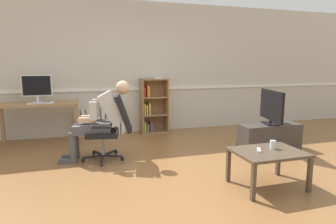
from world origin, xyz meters
TOP-DOWN VIEW (x-y plane):
  - ground_plane at (0.00, 0.00)m, footprint 18.00×18.00m
  - back_wall at (0.00, 2.65)m, footprint 12.00×0.13m
  - computer_desk at (-1.88, 2.15)m, footprint 1.37×0.60m
  - imac_monitor at (-1.87, 2.23)m, footprint 0.51×0.14m
  - keyboard at (-1.83, 2.01)m, footprint 0.38×0.12m
  - computer_mouse at (-1.62, 2.03)m, footprint 0.06×0.10m
  - bookshelf at (0.30, 2.44)m, footprint 0.57×0.29m
  - radiator at (-0.76, 2.54)m, footprint 0.95×0.08m
  - office_chair at (-0.71, 0.92)m, footprint 0.80×0.62m
  - person_seated at (-0.86, 0.95)m, footprint 1.06×0.48m
  - tv_stand at (1.88, 0.64)m, footprint 1.04×0.36m
  - tv_screen at (1.88, 0.64)m, footprint 0.27×0.82m
  - coffee_table at (0.92, -0.61)m, footprint 0.79×0.59m
  - drinking_glass at (1.03, -0.55)m, footprint 0.07×0.07m
  - spare_remote at (0.82, -0.58)m, footprint 0.10×0.15m

SIDE VIEW (x-z plane):
  - ground_plane at x=0.00m, z-range 0.00..0.00m
  - tv_stand at x=1.88m, z-range 0.00..0.44m
  - radiator at x=-0.76m, z-range 0.00..0.56m
  - coffee_table at x=0.92m, z-range 0.16..0.60m
  - spare_remote at x=0.82m, z-range 0.44..0.46m
  - drinking_glass at x=1.03m, z-range 0.44..0.54m
  - office_chair at x=-0.71m, z-range 0.03..1.02m
  - bookshelf at x=0.30m, z-range -0.03..1.13m
  - person_seated at x=-0.86m, z-range 0.05..1.24m
  - computer_desk at x=-1.88m, z-range 0.27..1.03m
  - tv_screen at x=1.88m, z-range 0.46..1.02m
  - keyboard at x=-1.83m, z-range 0.76..0.78m
  - computer_mouse at x=-1.62m, z-range 0.76..0.79m
  - imac_monitor at x=-1.87m, z-range 0.79..1.28m
  - back_wall at x=0.00m, z-range 0.00..2.70m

